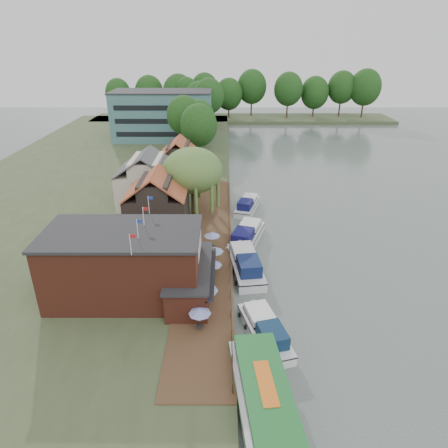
{
  "coord_description": "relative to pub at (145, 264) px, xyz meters",
  "views": [
    {
      "loc": [
        -5.92,
        -35.73,
        25.25
      ],
      "look_at": [
        -6.0,
        12.0,
        3.0
      ],
      "focal_mm": 32.0,
      "sensor_mm": 36.0,
      "label": 1
    }
  ],
  "objects": [
    {
      "name": "ground",
      "position": [
        14.0,
        1.0,
        -4.65
      ],
      "size": [
        260.0,
        260.0,
        0.0
      ],
      "primitive_type": "plane",
      "color": "#4D5954",
      "rests_on": "ground"
    },
    {
      "name": "umbrella_0",
      "position": [
        5.87,
        -5.79,
        -2.36
      ],
      "size": [
        2.07,
        2.07,
        2.38
      ],
      "primitive_type": null,
      "color": "navy",
      "rests_on": "quay_deck"
    },
    {
      "name": "pub",
      "position": [
        0.0,
        0.0,
        0.0
      ],
      "size": [
        20.0,
        11.0,
        7.3
      ],
      "primitive_type": null,
      "color": "maroon",
      "rests_on": "land_bank"
    },
    {
      "name": "cruiser_1",
      "position": [
        10.56,
        6.12,
        -3.31
      ],
      "size": [
        4.97,
        11.29,
        2.69
      ],
      "primitive_type": null,
      "rotation": [
        0.0,
        0.0,
        0.13
      ],
      "color": "silver",
      "rests_on": "ground"
    },
    {
      "name": "umbrella_5",
      "position": [
        6.53,
        9.64,
        -2.36
      ],
      "size": [
        2.04,
        2.04,
        2.38
      ],
      "primitive_type": null,
      "color": "#1B2C99",
      "rests_on": "quay_deck"
    },
    {
      "name": "swan",
      "position": [
        9.54,
        -9.43,
        -4.43
      ],
      "size": [
        0.44,
        0.44,
        0.44
      ],
      "primitive_type": "sphere",
      "color": "white",
      "rests_on": "ground"
    },
    {
      "name": "land_bank",
      "position": [
        -16.0,
        36.0,
        -4.15
      ],
      "size": [
        50.0,
        140.0,
        1.0
      ],
      "primitive_type": "cube",
      "color": "#384728",
      "rests_on": "ground"
    },
    {
      "name": "cruiser_2",
      "position": [
        11.07,
        13.64,
        -3.35
      ],
      "size": [
        6.47,
        11.15,
        2.6
      ],
      "primitive_type": null,
      "rotation": [
        0.0,
        0.0,
        -0.31
      ],
      "color": "silver",
      "rests_on": "ground"
    },
    {
      "name": "bank_tree_3",
      "position": [
        3.66,
        80.9,
        3.64
      ],
      "size": [
        8.52,
        8.52,
        14.59
      ],
      "primitive_type": null,
      "color": "#143811",
      "rests_on": "land_bank"
    },
    {
      "name": "cruiser_0",
      "position": [
        11.8,
        -5.54,
        -3.48
      ],
      "size": [
        5.56,
        10.17,
        2.34
      ],
      "primitive_type": null,
      "rotation": [
        0.0,
        0.0,
        0.27
      ],
      "color": "silver",
      "rests_on": "ground"
    },
    {
      "name": "bank_tree_2",
      "position": [
        1.94,
        59.71,
        2.21
      ],
      "size": [
        7.85,
        7.85,
        11.73
      ],
      "primitive_type": null,
      "color": "#143811",
      "rests_on": "land_bank"
    },
    {
      "name": "bank_tree_0",
      "position": [
        3.01,
        43.52,
        2.89
      ],
      "size": [
        7.21,
        7.21,
        13.08
      ],
      "primitive_type": null,
      "color": "#143811",
      "rests_on": "land_bank"
    },
    {
      "name": "cottage_b",
      "position": [
        -4.0,
        25.0,
        0.6
      ],
      "size": [
        9.6,
        8.6,
        8.5
      ],
      "primitive_type": null,
      "color": "beige",
      "rests_on": "land_bank"
    },
    {
      "name": "bank_tree_1",
      "position": [
        -0.41,
        49.53,
        3.27
      ],
      "size": [
        7.03,
        7.03,
        13.85
      ],
      "primitive_type": null,
      "color": "#143811",
      "rests_on": "land_bank"
    },
    {
      "name": "tour_boat",
      "position": [
        11.09,
        -14.54,
        -3.09
      ],
      "size": [
        5.52,
        14.66,
        3.13
      ],
      "primitive_type": null,
      "rotation": [
        0.0,
        0.0,
        0.11
      ],
      "color": "silver",
      "rests_on": "ground"
    },
    {
      "name": "cottage_c",
      "position": [
        0.0,
        34.0,
        0.6
      ],
      "size": [
        7.6,
        7.6,
        8.5
      ],
      "primitive_type": null,
      "color": "black",
      "rests_on": "land_bank"
    },
    {
      "name": "cruiser_3",
      "position": [
        11.79,
        24.91,
        -3.54
      ],
      "size": [
        5.46,
        9.75,
        2.23
      ],
      "primitive_type": null,
      "rotation": [
        0.0,
        0.0,
        -0.28
      ],
      "color": "silver",
      "rests_on": "ground"
    },
    {
      "name": "hotel_block",
      "position": [
        -8.0,
        71.0,
        2.5
      ],
      "size": [
        25.4,
        12.4,
        12.3
      ],
      "primitive_type": null,
      "color": "#38666B",
      "rests_on": "land_bank"
    },
    {
      "name": "cottage_a",
      "position": [
        -1.0,
        15.0,
        0.6
      ],
      "size": [
        8.6,
        7.6,
        8.5
      ],
      "primitive_type": null,
      "color": "black",
      "rests_on": "land_bank"
    },
    {
      "name": "willow",
      "position": [
        3.5,
        20.0,
        1.56
      ],
      "size": [
        8.6,
        8.6,
        10.43
      ],
      "primitive_type": null,
      "color": "#476B2D",
      "rests_on": "land_bank"
    },
    {
      "name": "umbrella_1",
      "position": [
        6.31,
        -2.24,
        -2.36
      ],
      "size": [
        2.33,
        2.33,
        2.38
      ],
      "primitive_type": null,
      "color": "navy",
      "rests_on": "quay_deck"
    },
    {
      "name": "bank_tree_4",
      "position": [
        0.41,
        87.15,
        2.93
      ],
      "size": [
        7.79,
        7.79,
        13.17
      ],
      "primitive_type": null,
      "color": "#143811",
      "rests_on": "land_bank"
    },
    {
      "name": "quay_rail",
      "position": [
        8.7,
        11.5,
        -3.15
      ],
      "size": [
        0.2,
        49.0,
        1.0
      ],
      "primitive_type": null,
      "color": "black",
      "rests_on": "land_bank"
    },
    {
      "name": "umbrella_3",
      "position": [
        6.75,
        2.61,
        -2.36
      ],
      "size": [
        2.12,
        2.12,
        2.38
      ],
      "primitive_type": null,
      "color": "navy",
      "rests_on": "quay_deck"
    },
    {
      "name": "quay_deck",
      "position": [
        6.0,
        11.0,
        -3.6
      ],
      "size": [
        6.0,
        50.0,
        0.1
      ],
      "primitive_type": "cube",
      "color": "#47301E",
      "rests_on": "land_bank"
    },
    {
      "name": "bank_tree_5",
      "position": [
        -3.81,
        96.19,
        3.11
      ],
      "size": [
        6.77,
        6.77,
        13.52
      ],
      "primitive_type": null,
      "color": "#143811",
      "rests_on": "land_bank"
    },
    {
      "name": "umbrella_4",
      "position": [
        6.85,
        5.64,
        -2.36
      ],
      "size": [
        2.25,
        2.25,
        2.38
      ],
      "primitive_type": null,
      "color": "navy",
      "rests_on": "quay_deck"
    },
    {
      "name": "umbrella_2",
      "position": [
        5.78,
        -0.52,
        -2.36
      ],
      "size": [
        2.34,
        2.34,
        2.38
      ],
      "primitive_type": null,
      "color": "navy",
      "rests_on": "quay_deck"
    }
  ]
}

